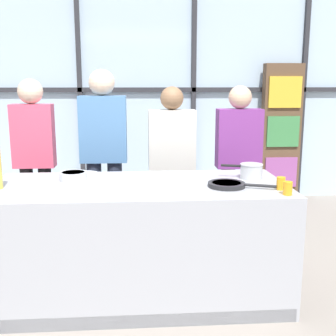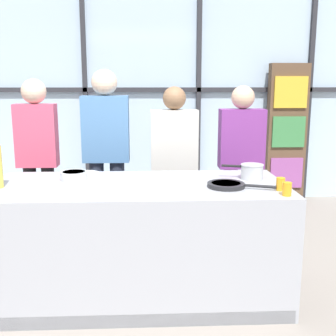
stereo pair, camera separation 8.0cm
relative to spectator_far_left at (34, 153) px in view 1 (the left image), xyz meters
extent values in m
plane|color=gray|center=(0.99, -1.00, -0.97)|extent=(18.00, 18.00, 0.00)
cube|color=silver|center=(0.99, 1.79, 0.43)|extent=(6.40, 0.04, 2.80)
cube|color=#2D2D33|center=(0.99, 1.74, 0.57)|extent=(6.40, 0.06, 0.06)
cube|color=#2D2D33|center=(0.23, 1.74, 0.43)|extent=(0.06, 0.06, 2.80)
cube|color=#2D2D33|center=(1.76, 1.74, 0.43)|extent=(0.06, 0.06, 2.80)
cube|color=#2D2D33|center=(3.30, 1.74, 0.43)|extent=(0.06, 0.06, 2.80)
cube|color=brown|center=(2.96, 1.61, -0.03)|extent=(0.53, 0.16, 1.89)
cube|color=#994C93|center=(2.96, 1.51, -0.56)|extent=(0.44, 0.03, 0.42)
cube|color=#3D8447|center=(2.96, 1.51, 0.01)|extent=(0.44, 0.03, 0.42)
cube|color=gold|center=(2.96, 1.51, 0.54)|extent=(0.44, 0.03, 0.42)
cube|color=#A8AAB2|center=(0.99, -1.00, -0.53)|extent=(2.21, 0.95, 0.89)
cube|color=black|center=(1.76, -1.00, -0.09)|extent=(0.52, 0.52, 0.01)
cube|color=black|center=(0.99, -1.47, -0.92)|extent=(2.17, 0.03, 0.10)
cylinder|color=#38383D|center=(1.63, -1.13, -0.08)|extent=(0.13, 0.13, 0.01)
cylinder|color=#38383D|center=(1.88, -1.13, -0.08)|extent=(0.13, 0.13, 0.01)
cylinder|color=#38383D|center=(1.63, -0.88, -0.08)|extent=(0.13, 0.13, 0.01)
cylinder|color=#38383D|center=(1.88, -0.88, -0.08)|extent=(0.13, 0.13, 0.01)
cylinder|color=black|center=(0.09, 0.00, -0.55)|extent=(0.12, 0.12, 0.84)
cylinder|color=black|center=(-0.09, 0.00, -0.55)|extent=(0.12, 0.12, 0.84)
cube|color=#DB4C6B|center=(0.00, 0.00, 0.17)|extent=(0.39, 0.17, 0.60)
sphere|color=beige|center=(0.00, 0.00, 0.58)|extent=(0.23, 0.23, 0.23)
cylinder|color=#232838|center=(0.76, 0.00, -0.53)|extent=(0.14, 0.14, 0.88)
cylinder|color=#232838|center=(0.56, 0.00, -0.53)|extent=(0.14, 0.14, 0.88)
cube|color=#4C7AAD|center=(0.66, 0.00, 0.23)|extent=(0.45, 0.20, 0.63)
sphere|color=beige|center=(0.66, 0.00, 0.66)|extent=(0.25, 0.25, 0.25)
cylinder|color=#232838|center=(1.43, 0.00, -0.57)|extent=(0.15, 0.15, 0.80)
cylinder|color=#232838|center=(1.22, 0.00, -0.57)|extent=(0.15, 0.15, 0.80)
cube|color=beige|center=(1.33, 0.00, 0.12)|extent=(0.45, 0.20, 0.58)
sphere|color=#8C6647|center=(1.33, 0.00, 0.52)|extent=(0.22, 0.22, 0.22)
cylinder|color=#47382D|center=(2.09, 0.00, -0.57)|extent=(0.14, 0.14, 0.80)
cylinder|color=#47382D|center=(1.89, 0.00, -0.57)|extent=(0.14, 0.14, 0.80)
cube|color=#7A3384|center=(1.99, 0.00, 0.12)|extent=(0.44, 0.20, 0.58)
sphere|color=#D8AD8C|center=(1.99, 0.00, 0.52)|extent=(0.23, 0.23, 0.23)
cylinder|color=#232326|center=(1.63, -1.13, -0.06)|extent=(0.27, 0.27, 0.03)
cylinder|color=#B26B2D|center=(1.63, -1.13, -0.05)|extent=(0.21, 0.21, 0.01)
cylinder|color=#232326|center=(1.87, -1.21, -0.06)|extent=(0.21, 0.09, 0.02)
cylinder|color=silver|center=(1.88, -0.88, -0.02)|extent=(0.17, 0.17, 0.12)
cylinder|color=silver|center=(1.88, -0.88, 0.03)|extent=(0.18, 0.18, 0.01)
cylinder|color=black|center=(1.73, -0.83, 0.02)|extent=(0.15, 0.06, 0.02)
cylinder|color=white|center=(0.55, -0.65, -0.07)|extent=(0.23, 0.23, 0.01)
cylinder|color=silver|center=(0.49, -0.84, -0.05)|extent=(0.21, 0.21, 0.07)
cylinder|color=#4C4C51|center=(0.49, -0.84, -0.02)|extent=(0.17, 0.17, 0.01)
cylinder|color=orange|center=(2.00, -1.38, -0.03)|extent=(0.06, 0.06, 0.09)
cylinder|color=orange|center=(2.00, -1.24, -0.03)|extent=(0.06, 0.06, 0.09)
camera|label=1|loc=(1.00, -4.06, 0.66)|focal=45.00mm
camera|label=2|loc=(1.08, -4.07, 0.66)|focal=45.00mm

